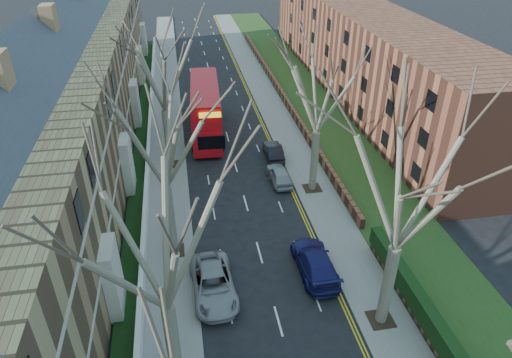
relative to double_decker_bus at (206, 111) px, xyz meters
name	(u,v)px	position (x,y,z in m)	size (l,w,h in m)	color
pavement_left	(167,117)	(-4.06, 4.78, -2.40)	(3.00, 102.00, 0.12)	slate
pavement_right	(273,109)	(7.94, 4.78, -2.40)	(3.00, 102.00, 0.12)	slate
terrace_left	(72,101)	(-11.70, -3.22, 3.07)	(9.70, 78.00, 13.60)	#906E49
flats_right	(361,51)	(19.41, 8.78, 2.52)	(13.97, 54.00, 10.00)	brown
front_wall_left	(149,146)	(-5.71, -3.22, -1.84)	(0.30, 78.00, 1.00)	white
grass_verge_right	(312,106)	(12.44, 4.78, -2.31)	(6.00, 102.00, 0.06)	#213E16
tree_left_mid	(157,230)	(-3.76, -28.22, 7.10)	(10.50, 10.50, 14.71)	#655C48
tree_left_far	(159,128)	(-3.76, -18.22, 6.78)	(10.15, 10.15, 14.22)	#655C48
tree_left_dist	(159,61)	(-3.76, -6.22, 7.10)	(10.50, 10.50, 14.71)	#655C48
tree_right_mid	(410,177)	(7.64, -26.22, 7.10)	(10.50, 10.50, 14.71)	#655C48
tree_right_far	(320,82)	(7.64, -12.22, 6.78)	(10.15, 10.15, 14.22)	#655C48
double_decker_bus	(206,111)	(0.00, 0.00, 0.00)	(3.51, 12.13, 4.98)	red
car_left_far	(213,284)	(-1.45, -22.43, -1.70)	(2.52, 5.46, 1.52)	gray
car_right_near	(315,262)	(5.08, -21.66, -1.68)	(2.18, 5.36, 1.56)	navy
car_right_mid	(279,175)	(5.23, -10.55, -1.78)	(1.61, 4.01, 1.37)	#96999E
car_right_far	(273,151)	(5.61, -6.35, -1.78)	(1.43, 4.11, 1.35)	black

